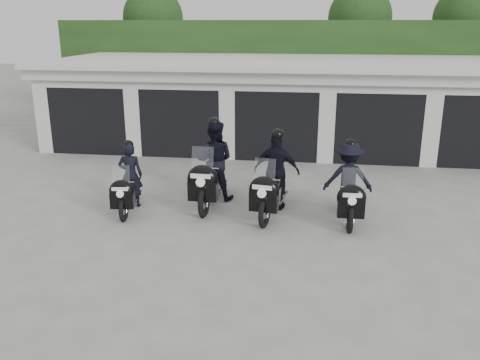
# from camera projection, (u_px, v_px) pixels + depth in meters

# --- Properties ---
(ground) EXTENTS (80.00, 80.00, 0.00)m
(ground) POSITION_uv_depth(u_px,v_px,m) (256.00, 227.00, 11.00)
(ground) COLOR #A0A09B
(ground) RESTS_ON ground
(garage_block) EXTENTS (16.40, 6.80, 2.96)m
(garage_block) POSITION_uv_depth(u_px,v_px,m) (282.00, 104.00, 18.18)
(garage_block) COLOR silver
(garage_block) RESTS_ON ground
(background_vegetation) EXTENTS (20.00, 3.90, 5.80)m
(background_vegetation) POSITION_uv_depth(u_px,v_px,m) (298.00, 56.00, 22.32)
(background_vegetation) COLOR #1E3C15
(background_vegetation) RESTS_ON ground
(police_bike_a) EXTENTS (0.74, 1.91, 1.67)m
(police_bike_a) POSITION_uv_depth(u_px,v_px,m) (128.00, 183.00, 11.80)
(police_bike_a) COLOR black
(police_bike_a) RESTS_ON ground
(police_bike_b) EXTENTS (0.98, 2.45, 2.13)m
(police_bike_b) POSITION_uv_depth(u_px,v_px,m) (213.00, 166.00, 12.28)
(police_bike_b) COLOR black
(police_bike_b) RESTS_ON ground
(police_bike_c) EXTENTS (1.17, 2.28, 1.99)m
(police_bike_c) POSITION_uv_depth(u_px,v_px,m) (275.00, 177.00, 11.63)
(police_bike_c) COLOR black
(police_bike_c) RESTS_ON ground
(police_bike_d) EXTENTS (1.10, 2.10, 1.83)m
(police_bike_d) POSITION_uv_depth(u_px,v_px,m) (348.00, 184.00, 11.35)
(police_bike_d) COLOR black
(police_bike_d) RESTS_ON ground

